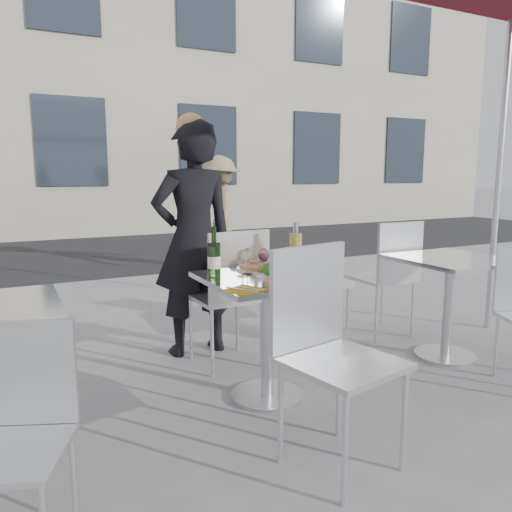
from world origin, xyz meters
name	(u,v)px	position (x,y,z in m)	size (l,w,h in m)	color
ground	(267,397)	(0.00, 0.00, 0.00)	(80.00, 80.00, 0.00)	slate
street_asphalt	(93,251)	(0.00, 6.50, 0.00)	(24.00, 5.00, 0.00)	black
building_facade	(55,7)	(0.00, 10.00, 5.00)	(24.00, 3.00, 10.00)	#BFB59E
main_table	(267,311)	(0.00, 0.00, 0.54)	(0.72, 0.72, 0.75)	#B7BABF
side_table_right	(449,286)	(1.50, 0.00, 0.54)	(0.72, 0.72, 0.75)	#B7BABF
chair_far	(232,287)	(0.01, 0.53, 0.58)	(0.46, 0.47, 0.97)	silver
chair_near	(326,337)	(-0.06, -0.69, 0.60)	(0.54, 0.55, 1.01)	silver
side_chair_lnear	(17,420)	(-1.36, -0.67, 0.49)	(0.49, 0.50, 0.82)	silver
side_chair_rfar	(389,269)	(1.43, 0.55, 0.57)	(0.45, 0.46, 0.97)	silver
woman_diner	(193,240)	(-0.11, 0.95, 0.86)	(0.63, 0.41, 1.72)	black
pedestrian_b	(219,213)	(1.36, 3.97, 0.80)	(1.03, 0.59, 1.60)	#8C795A
pizza_near	(293,280)	(0.05, -0.19, 0.76)	(0.32, 0.32, 0.02)	tan
pizza_far	(263,267)	(0.09, 0.21, 0.77)	(0.34, 0.34, 0.03)	white
salad_plate	(274,270)	(0.04, -0.01, 0.79)	(0.22, 0.22, 0.09)	white
wine_bottle	(214,258)	(-0.29, 0.12, 0.86)	(0.07, 0.08, 0.29)	#24481B
carafe	(296,249)	(0.30, 0.18, 0.87)	(0.08, 0.08, 0.29)	#E3C961
sugar_shaker	(288,263)	(0.18, 0.07, 0.80)	(0.06, 0.06, 0.11)	white
wineglass_white_a	(242,258)	(-0.13, 0.07, 0.86)	(0.07, 0.07, 0.16)	white
wineglass_white_b	(248,256)	(-0.07, 0.12, 0.86)	(0.07, 0.07, 0.16)	white
wineglass_red_a	(264,256)	(0.02, 0.08, 0.86)	(0.07, 0.07, 0.16)	white
wineglass_red_b	(286,253)	(0.19, 0.10, 0.86)	(0.07, 0.07, 0.16)	white
napkin_left	(245,290)	(-0.27, -0.25, 0.75)	(0.24, 0.24, 0.01)	yellow
napkin_right	(324,278)	(0.27, -0.19, 0.75)	(0.22, 0.22, 0.01)	yellow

